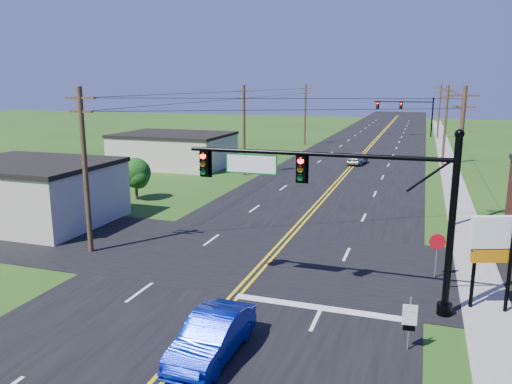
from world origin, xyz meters
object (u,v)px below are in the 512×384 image
(signal_mast_main, at_px, (337,193))
(signal_mast_far, at_px, (406,110))
(stop_sign, at_px, (437,246))
(blue_car, at_px, (212,337))
(route_sign, at_px, (409,320))

(signal_mast_main, relative_size, signal_mast_far, 1.03)
(stop_sign, bearing_deg, blue_car, -136.64)
(signal_mast_main, distance_m, blue_car, 7.76)
(stop_sign, bearing_deg, signal_mast_main, -146.35)
(blue_car, bearing_deg, stop_sign, 54.81)
(signal_mast_far, height_order, stop_sign, signal_mast_far)
(signal_mast_far, distance_m, blue_car, 78.02)
(signal_mast_main, height_order, signal_mast_far, same)
(blue_car, xyz_separation_m, route_sign, (6.30, 2.55, 0.42))
(signal_mast_far, distance_m, stop_sign, 68.21)
(signal_mast_far, height_order, blue_car, signal_mast_far)
(signal_mast_main, distance_m, signal_mast_far, 72.00)
(signal_mast_far, bearing_deg, stop_sign, -86.58)
(signal_mast_main, relative_size, route_sign, 5.64)
(blue_car, relative_size, stop_sign, 2.02)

